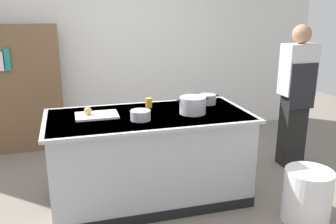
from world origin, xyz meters
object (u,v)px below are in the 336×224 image
object	(u,v)px
trash_bin	(307,196)
stock_pot	(193,105)
person_chef	(296,93)
sauce_pan	(208,99)
juice_cup	(149,103)
bookshelf	(19,89)
mixing_bowl	(141,115)
onion	(88,111)

from	to	relation	value
trash_bin	stock_pot	bearing A→B (deg)	139.63
stock_pot	person_chef	world-z (taller)	person_chef
sauce_pan	trash_bin	distance (m)	1.37
juice_cup	stock_pot	bearing A→B (deg)	-42.38
trash_bin	bookshelf	size ratio (longest dim) A/B	0.30
bookshelf	person_chef	bearing A→B (deg)	-23.94
juice_cup	person_chef	xyz separation A→B (m)	(1.83, 0.10, -0.04)
mixing_bowl	trash_bin	bearing A→B (deg)	-25.05
onion	mixing_bowl	world-z (taller)	onion
juice_cup	person_chef	size ratio (longest dim) A/B	0.06
sauce_pan	onion	bearing A→B (deg)	-174.00
trash_bin	person_chef	bearing A→B (deg)	61.99
stock_pot	person_chef	bearing A→B (deg)	16.24
stock_pot	mixing_bowl	world-z (taller)	stock_pot
trash_bin	bookshelf	distance (m)	3.76
trash_bin	person_chef	distance (m)	1.47
stock_pot	juice_cup	bearing A→B (deg)	137.62
trash_bin	onion	bearing A→B (deg)	154.24
stock_pot	juice_cup	world-z (taller)	stock_pot
person_chef	mixing_bowl	bearing A→B (deg)	109.45
stock_pot	bookshelf	bearing A→B (deg)	133.70
stock_pot	trash_bin	size ratio (longest dim) A/B	0.64
sauce_pan	juice_cup	size ratio (longest dim) A/B	2.47
onion	juice_cup	size ratio (longest dim) A/B	0.74
onion	juice_cup	distance (m)	0.65
sauce_pan	person_chef	xyz separation A→B (m)	(1.19, 0.13, -0.04)
sauce_pan	person_chef	world-z (taller)	person_chef
bookshelf	sauce_pan	bearing A→B (deg)	-37.31
trash_bin	bookshelf	world-z (taller)	bookshelf
juice_cup	trash_bin	world-z (taller)	juice_cup
mixing_bowl	trash_bin	xyz separation A→B (m)	(1.39, -0.65, -0.69)
stock_pot	mixing_bowl	bearing A→B (deg)	-171.81
person_chef	sauce_pan	bearing A→B (deg)	101.50
person_chef	bookshelf	size ratio (longest dim) A/B	1.01
sauce_pan	bookshelf	xyz separation A→B (m)	(-2.07, 1.58, -0.10)
stock_pot	bookshelf	world-z (taller)	bookshelf
onion	mixing_bowl	distance (m)	0.52
onion	sauce_pan	xyz separation A→B (m)	(1.27, 0.13, -0.00)
trash_bin	person_chef	size ratio (longest dim) A/B	0.29
person_chef	juice_cup	bearing A→B (deg)	98.30
mixing_bowl	juice_cup	bearing A→B (deg)	67.25
juice_cup	bookshelf	bearing A→B (deg)	132.78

